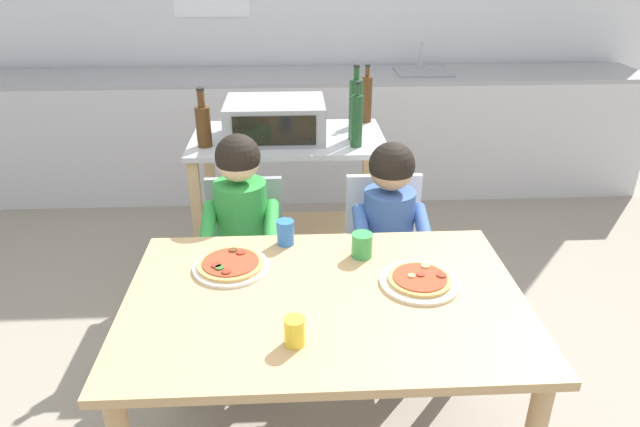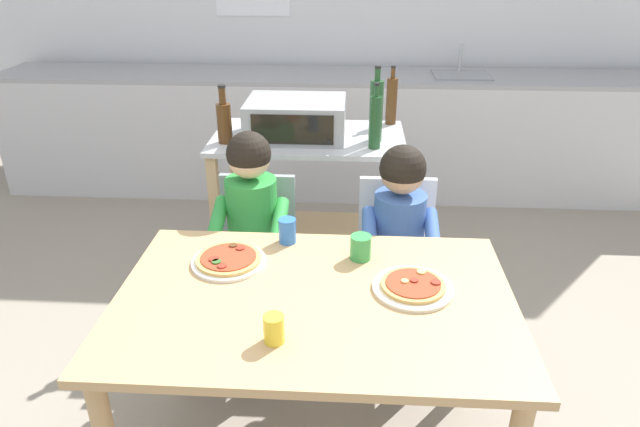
# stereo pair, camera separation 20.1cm
# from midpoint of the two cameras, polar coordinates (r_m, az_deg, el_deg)

# --- Properties ---
(ground_plane) EXTENTS (11.86, 11.86, 0.00)m
(ground_plane) POSITION_cam_midpoint_polar(r_m,az_deg,el_deg) (3.23, -2.62, -7.45)
(ground_plane) COLOR gray
(back_wall_tiled) EXTENTS (5.57, 0.13, 2.70)m
(back_wall_tiled) POSITION_cam_midpoint_polar(r_m,az_deg,el_deg) (4.55, -3.26, 20.55)
(back_wall_tiled) COLOR silver
(back_wall_tiled) RESTS_ON ground
(kitchen_counter) EXTENTS (5.01, 0.60, 1.09)m
(kitchen_counter) POSITION_cam_midpoint_polar(r_m,az_deg,el_deg) (4.33, -2.92, 8.06)
(kitchen_counter) COLOR silver
(kitchen_counter) RESTS_ON ground
(kitchen_island_cart) EXTENTS (0.97, 0.58, 0.87)m
(kitchen_island_cart) POSITION_cam_midpoint_polar(r_m,az_deg,el_deg) (3.00, -5.04, 2.39)
(kitchen_island_cart) COLOR #B7BABF
(kitchen_island_cart) RESTS_ON ground
(toaster_oven) EXTENTS (0.49, 0.38, 0.19)m
(toaster_oven) POSITION_cam_midpoint_polar(r_m,az_deg,el_deg) (2.86, -6.57, 9.36)
(toaster_oven) COLOR #999BA0
(toaster_oven) RESTS_ON kitchen_island_cart
(bottle_brown_beer) EXTENTS (0.07, 0.07, 0.37)m
(bottle_brown_beer) POSITION_cam_midpoint_polar(r_m,az_deg,el_deg) (2.80, 1.52, 10.50)
(bottle_brown_beer) COLOR #1E4723
(bottle_brown_beer) RESTS_ON kitchen_island_cart
(bottle_tall_green_wine) EXTENTS (0.06, 0.06, 0.31)m
(bottle_tall_green_wine) POSITION_cam_midpoint_polar(r_m,az_deg,el_deg) (2.71, 1.57, 9.35)
(bottle_tall_green_wine) COLOR #1E4723
(bottle_tall_green_wine) RESTS_ON kitchen_island_cart
(bottle_clear_vinegar) EXTENTS (0.06, 0.06, 0.31)m
(bottle_clear_vinegar) POSITION_cam_midpoint_polar(r_m,az_deg,el_deg) (3.10, 2.83, 11.47)
(bottle_clear_vinegar) COLOR #4C2D14
(bottle_clear_vinegar) RESTS_ON kitchen_island_cart
(bottle_slim_sauce) EXTENTS (0.07, 0.07, 0.28)m
(bottle_slim_sauce) POSITION_cam_midpoint_polar(r_m,az_deg,el_deg) (2.79, -13.74, 8.72)
(bottle_slim_sauce) COLOR #4C2D14
(bottle_slim_sauce) RESTS_ON kitchen_island_cart
(dining_table) EXTENTS (1.28, 0.85, 0.74)m
(dining_table) POSITION_cam_midpoint_polar(r_m,az_deg,el_deg) (1.89, -2.63, -11.04)
(dining_table) COLOR tan
(dining_table) RESTS_ON ground
(dining_chair_left) EXTENTS (0.36, 0.36, 0.81)m
(dining_chair_left) POSITION_cam_midpoint_polar(r_m,az_deg,el_deg) (2.60, -9.70, -4.27)
(dining_chair_left) COLOR gray
(dining_chair_left) RESTS_ON ground
(dining_chair_right) EXTENTS (0.36, 0.36, 0.81)m
(dining_chair_right) POSITION_cam_midpoint_polar(r_m,az_deg,el_deg) (2.60, 4.30, -3.93)
(dining_chair_right) COLOR silver
(dining_chair_right) RESTS_ON ground
(child_in_green_shirt) EXTENTS (0.32, 0.42, 1.05)m
(child_in_green_shirt) POSITION_cam_midpoint_polar(r_m,az_deg,el_deg) (2.41, -10.33, -1.68)
(child_in_green_shirt) COLOR #424C6B
(child_in_green_shirt) RESTS_ON ground
(child_in_blue_striped_shirt) EXTENTS (0.32, 0.42, 1.01)m
(child_in_blue_striped_shirt) POSITION_cam_midpoint_polar(r_m,az_deg,el_deg) (2.41, 4.78, -1.70)
(child_in_blue_striped_shirt) COLOR #424C6B
(child_in_blue_striped_shirt) RESTS_ON ground
(pizza_plate_white) EXTENTS (0.26, 0.26, 0.03)m
(pizza_plate_white) POSITION_cam_midpoint_polar(r_m,az_deg,el_deg) (2.01, -11.85, -5.20)
(pizza_plate_white) COLOR white
(pizza_plate_white) RESTS_ON dining_table
(pizza_plate_cream) EXTENTS (0.26, 0.26, 0.03)m
(pizza_plate_cream) POSITION_cam_midpoint_polar(r_m,az_deg,el_deg) (1.89, 7.02, -6.82)
(pizza_plate_cream) COLOR beige
(pizza_plate_cream) RESTS_ON dining_table
(drinking_cup_blue) EXTENTS (0.07, 0.07, 0.09)m
(drinking_cup_blue) POSITION_cam_midpoint_polar(r_m,az_deg,el_deg) (2.11, -6.23, -1.98)
(drinking_cup_blue) COLOR blue
(drinking_cup_blue) RESTS_ON dining_table
(drinking_cup_yellow) EXTENTS (0.06, 0.06, 0.09)m
(drinking_cup_yellow) POSITION_cam_midpoint_polar(r_m,az_deg,el_deg) (1.62, -6.21, -11.83)
(drinking_cup_yellow) COLOR yellow
(drinking_cup_yellow) RESTS_ON dining_table
(drinking_cup_green) EXTENTS (0.08, 0.08, 0.09)m
(drinking_cup_green) POSITION_cam_midpoint_polar(r_m,az_deg,el_deg) (2.02, 1.41, -3.28)
(drinking_cup_green) COLOR green
(drinking_cup_green) RESTS_ON dining_table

